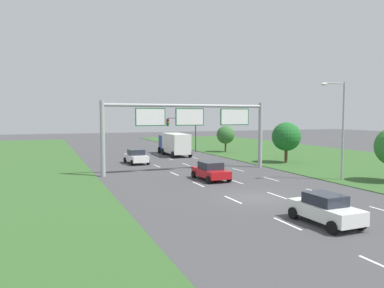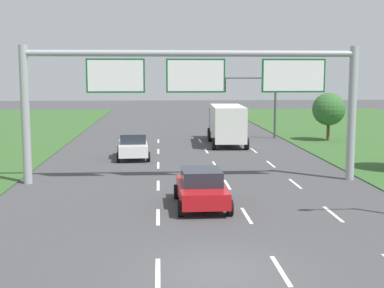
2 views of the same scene
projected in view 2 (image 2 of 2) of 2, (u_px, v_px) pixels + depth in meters
ground_plane at (220, 272)px, 15.11m from camera, size 200.00×200.00×0.00m
lane_dashes_inner_left at (158, 217)px, 20.94m from camera, size 0.14×50.40×0.01m
lane_dashes_inner_right at (246, 215)px, 21.16m from camera, size 0.14×50.40×0.01m
lane_dashes_slip at (333, 214)px, 21.37m from camera, size 0.14×50.40×0.01m
car_near_red at (201, 188)px, 22.50m from camera, size 2.24×4.23×1.59m
car_mid_lane at (133, 146)px, 35.41m from camera, size 2.31×4.23×1.68m
box_truck at (226, 123)px, 42.71m from camera, size 2.89×8.46×3.11m
sign_gantry at (196, 86)px, 27.23m from camera, size 17.24×0.44×7.00m
traffic_light_mast at (253, 94)px, 45.97m from camera, size 4.76×0.49×5.60m
roadside_tree_far at (329, 109)px, 44.25m from camera, size 2.72×2.72×4.05m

